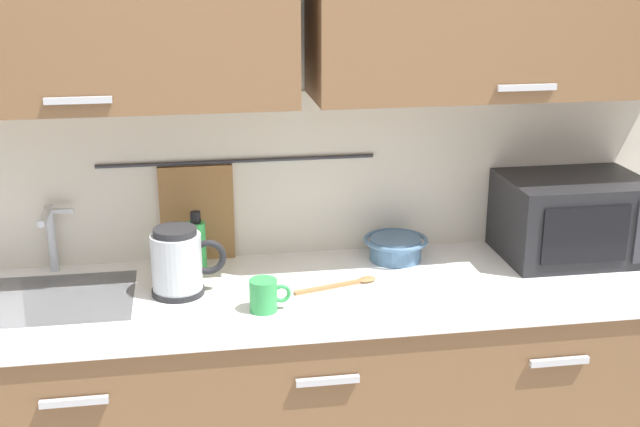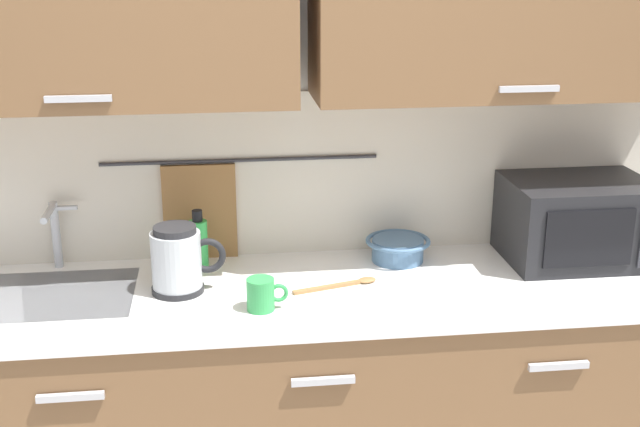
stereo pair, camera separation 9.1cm
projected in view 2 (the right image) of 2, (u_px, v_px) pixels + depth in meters
counter_unit at (308, 411)px, 2.70m from camera, size 2.53×0.64×0.90m
back_wall_assembly at (301, 72)px, 2.59m from camera, size 3.70×0.41×2.50m
sink_faucet at (54, 227)px, 2.64m from camera, size 0.09×0.17×0.22m
microwave at (577, 221)px, 2.73m from camera, size 0.46×0.35×0.27m
electric_kettle at (178, 260)px, 2.49m from camera, size 0.23×0.16×0.21m
dish_soap_bottle at (199, 243)px, 2.67m from camera, size 0.06×0.06×0.20m
mug_near_sink at (262, 294)px, 2.38m from camera, size 0.12×0.08×0.09m
mixing_bowl at (398, 248)px, 2.75m from camera, size 0.21×0.21×0.08m
wooden_spoon at (345, 284)px, 2.56m from camera, size 0.27×0.10×0.01m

